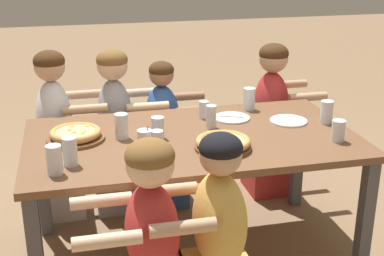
{
  "coord_description": "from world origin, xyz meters",
  "views": [
    {
      "loc": [
        -0.65,
        -2.78,
        1.89
      ],
      "look_at": [
        0.0,
        0.0,
        0.84
      ],
      "focal_mm": 50.0,
      "sensor_mm": 36.0,
      "label": 1
    }
  ],
  "objects_px": {
    "diner_far_left": "(57,141)",
    "drinking_glass_g": "(122,127)",
    "empty_plate_b": "(232,118)",
    "drinking_glass_e": "(338,131)",
    "cocktail_glass_blue": "(145,139)",
    "diner_near_center": "(218,252)",
    "drinking_glass_i": "(70,153)",
    "diner_far_center": "(163,141)",
    "pizza_board_second": "(223,143)",
    "drinking_glass_a": "(211,118)",
    "drinking_glass_h": "(326,113)",
    "diner_far_midleft": "(117,136)",
    "diner_far_right": "(271,124)",
    "drinking_glass_j": "(157,141)",
    "drinking_glass_d": "(249,100)",
    "drinking_glass_f": "(55,161)",
    "drinking_glass_c": "(158,129)",
    "drinking_glass_b": "(204,110)",
    "empty_plate_a": "(289,121)",
    "pizza_board_main": "(76,135)"
  },
  "relations": [
    {
      "from": "drinking_glass_i",
      "to": "diner_far_center",
      "type": "xyz_separation_m",
      "value": [
        0.64,
        0.99,
        -0.38
      ]
    },
    {
      "from": "pizza_board_second",
      "to": "drinking_glass_a",
      "type": "xyz_separation_m",
      "value": [
        0.02,
        0.34,
        0.03
      ]
    },
    {
      "from": "diner_far_left",
      "to": "drinking_glass_g",
      "type": "bearing_deg",
      "value": 29.46
    },
    {
      "from": "drinking_glass_h",
      "to": "drinking_glass_i",
      "type": "height_order",
      "value": "drinking_glass_i"
    },
    {
      "from": "drinking_glass_g",
      "to": "drinking_glass_i",
      "type": "distance_m",
      "value": 0.43
    },
    {
      "from": "pizza_board_second",
      "to": "drinking_glass_i",
      "type": "distance_m",
      "value": 0.8
    },
    {
      "from": "drinking_glass_f",
      "to": "diner_near_center",
      "type": "height_order",
      "value": "diner_near_center"
    },
    {
      "from": "diner_far_left",
      "to": "diner_near_center",
      "type": "bearing_deg",
      "value": 26.19
    },
    {
      "from": "drinking_glass_d",
      "to": "drinking_glass_f",
      "type": "relative_size",
      "value": 0.98
    },
    {
      "from": "diner_far_center",
      "to": "pizza_board_main",
      "type": "bearing_deg",
      "value": -43.34
    },
    {
      "from": "drinking_glass_f",
      "to": "drinking_glass_g",
      "type": "distance_m",
      "value": 0.54
    },
    {
      "from": "empty_plate_b",
      "to": "drinking_glass_e",
      "type": "height_order",
      "value": "drinking_glass_e"
    },
    {
      "from": "drinking_glass_g",
      "to": "drinking_glass_j",
      "type": "distance_m",
      "value": 0.28
    },
    {
      "from": "drinking_glass_e",
      "to": "diner_near_center",
      "type": "height_order",
      "value": "diner_near_center"
    },
    {
      "from": "drinking_glass_j",
      "to": "diner_near_center",
      "type": "bearing_deg",
      "value": -72.9
    },
    {
      "from": "drinking_glass_i",
      "to": "drinking_glass_e",
      "type": "bearing_deg",
      "value": -0.05
    },
    {
      "from": "empty_plate_b",
      "to": "drinking_glass_e",
      "type": "bearing_deg",
      "value": -46.76
    },
    {
      "from": "drinking_glass_e",
      "to": "drinking_glass_j",
      "type": "xyz_separation_m",
      "value": [
        -1.0,
        0.1,
        -0.01
      ]
    },
    {
      "from": "diner_far_midleft",
      "to": "diner_far_center",
      "type": "xyz_separation_m",
      "value": [
        0.33,
        0.0,
        -0.07
      ]
    },
    {
      "from": "empty_plate_a",
      "to": "diner_far_right",
      "type": "height_order",
      "value": "diner_far_right"
    },
    {
      "from": "drinking_glass_g",
      "to": "diner_far_left",
      "type": "bearing_deg",
      "value": 119.46
    },
    {
      "from": "empty_plate_a",
      "to": "cocktail_glass_blue",
      "type": "xyz_separation_m",
      "value": [
        -0.92,
        -0.19,
        0.03
      ]
    },
    {
      "from": "drinking_glass_e",
      "to": "empty_plate_b",
      "type": "bearing_deg",
      "value": 133.24
    },
    {
      "from": "diner_near_center",
      "to": "drinking_glass_a",
      "type": "bearing_deg",
      "value": -12.74
    },
    {
      "from": "diner_far_right",
      "to": "diner_far_left",
      "type": "bearing_deg",
      "value": -90.0
    },
    {
      "from": "drinking_glass_a",
      "to": "drinking_glass_h",
      "type": "relative_size",
      "value": 0.99
    },
    {
      "from": "drinking_glass_e",
      "to": "diner_far_right",
      "type": "xyz_separation_m",
      "value": [
        -0.0,
        0.99,
        -0.31
      ]
    },
    {
      "from": "pizza_board_second",
      "to": "drinking_glass_d",
      "type": "height_order",
      "value": "drinking_glass_d"
    },
    {
      "from": "drinking_glass_c",
      "to": "diner_near_center",
      "type": "xyz_separation_m",
      "value": [
        0.15,
        -0.75,
        -0.35
      ]
    },
    {
      "from": "drinking_glass_b",
      "to": "diner_far_right",
      "type": "relative_size",
      "value": 0.09
    },
    {
      "from": "drinking_glass_c",
      "to": "drinking_glass_j",
      "type": "distance_m",
      "value": 0.18
    },
    {
      "from": "drinking_glass_a",
      "to": "drinking_glass_e",
      "type": "distance_m",
      "value": 0.73
    },
    {
      "from": "diner_far_left",
      "to": "diner_near_center",
      "type": "distance_m",
      "value": 1.65
    },
    {
      "from": "cocktail_glass_blue",
      "to": "diner_far_right",
      "type": "bearing_deg",
      "value": 37.77
    },
    {
      "from": "drinking_glass_h",
      "to": "diner_near_center",
      "type": "distance_m",
      "value": 1.24
    },
    {
      "from": "cocktail_glass_blue",
      "to": "drinking_glass_b",
      "type": "distance_m",
      "value": 0.57
    },
    {
      "from": "empty_plate_a",
      "to": "drinking_glass_c",
      "type": "relative_size",
      "value": 1.82
    },
    {
      "from": "diner_far_midleft",
      "to": "pizza_board_main",
      "type": "bearing_deg",
      "value": -23.29
    },
    {
      "from": "diner_far_midleft",
      "to": "diner_near_center",
      "type": "distance_m",
      "value": 1.51
    },
    {
      "from": "drinking_glass_c",
      "to": "drinking_glass_e",
      "type": "xyz_separation_m",
      "value": [
        0.97,
        -0.27,
        0.01
      ]
    },
    {
      "from": "pizza_board_main",
      "to": "drinking_glass_i",
      "type": "relative_size",
      "value": 2.2
    },
    {
      "from": "drinking_glass_f",
      "to": "drinking_glass_i",
      "type": "height_order",
      "value": "same"
    },
    {
      "from": "drinking_glass_e",
      "to": "drinking_glass_f",
      "type": "relative_size",
      "value": 0.82
    },
    {
      "from": "cocktail_glass_blue",
      "to": "diner_far_left",
      "type": "distance_m",
      "value": 1.0
    },
    {
      "from": "cocktail_glass_blue",
      "to": "diner_far_right",
      "type": "distance_m",
      "value": 1.37
    },
    {
      "from": "diner_near_center",
      "to": "diner_far_right",
      "type": "bearing_deg",
      "value": -29.18
    },
    {
      "from": "drinking_glass_j",
      "to": "diner_far_center",
      "type": "height_order",
      "value": "diner_far_center"
    },
    {
      "from": "drinking_glass_e",
      "to": "diner_near_center",
      "type": "xyz_separation_m",
      "value": [
        -0.83,
        -0.48,
        -0.35
      ]
    },
    {
      "from": "drinking_glass_b",
      "to": "drinking_glass_a",
      "type": "bearing_deg",
      "value": -90.57
    },
    {
      "from": "empty_plate_a",
      "to": "empty_plate_b",
      "type": "relative_size",
      "value": 1.02
    }
  ]
}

